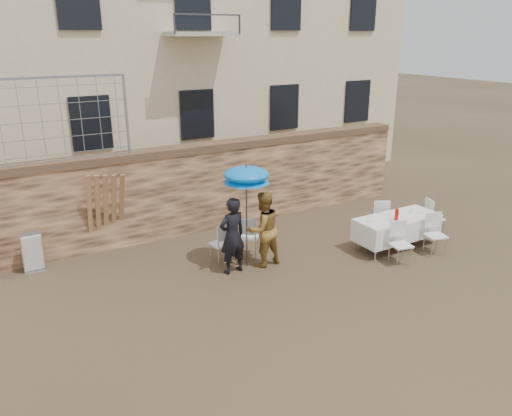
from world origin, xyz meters
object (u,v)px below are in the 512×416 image
man_suit (232,236)px  banquet_table (397,218)px  soda_bottle (397,215)px  chair_stack_right (32,250)px  table_chair_back (379,217)px  table_chair_side (434,217)px  couple_chair_right (249,236)px  table_chair_front_right (436,235)px  table_chair_front_left (401,244)px  umbrella (246,178)px  couple_chair_left (221,243)px  woman_dress (263,229)px

man_suit → banquet_table: 4.08m
banquet_table → soda_bottle: size_ratio=8.08×
chair_stack_right → table_chair_back: bearing=-15.7°
man_suit → table_chair_side: bearing=167.1°
couple_chair_right → banquet_table: size_ratio=0.46×
table_chair_front_right → chair_stack_right: table_chair_front_right is taller
banquet_table → soda_bottle: (-0.20, -0.15, 0.17)m
soda_bottle → table_chair_front_left: (-0.40, -0.60, -0.43)m
umbrella → couple_chair_left: size_ratio=2.23×
woman_dress → couple_chair_left: (-0.75, 0.55, -0.36)m
table_chair_side → banquet_table: bearing=112.3°
table_chair_front_right → chair_stack_right: size_ratio=1.04×
couple_chair_right → banquet_table: (3.31, -1.30, 0.25)m
woman_dress → table_chair_front_right: woman_dress is taller
chair_stack_right → umbrella: bearing=-28.0°
table_chair_front_left → table_chair_side: 2.17m
woman_dress → table_chair_back: woman_dress is taller
table_chair_front_right → table_chair_side: (0.90, 0.85, 0.00)m
couple_chair_right → banquet_table: couple_chair_right is taller
soda_bottle → table_chair_back: (0.40, 0.95, -0.43)m
couple_chair_left → soda_bottle: 4.10m
man_suit → couple_chair_right: bearing=-147.9°
woman_dress → table_chair_front_right: (3.76, -1.50, -0.36)m
table_chair_front_left → table_chair_side: size_ratio=1.00×
couple_chair_left → banquet_table: size_ratio=0.46×
couple_chair_left → couple_chair_right: (0.70, 0.00, 0.00)m
couple_chair_right → table_chair_side: same height
soda_bottle → chair_stack_right: size_ratio=0.28×
table_chair_back → woman_dress: bearing=30.9°
man_suit → table_chair_front_left: bearing=150.2°
umbrella → banquet_table: size_ratio=1.02×
umbrella → table_chair_front_right: umbrella is taller
woman_dress → soda_bottle: (3.06, -0.90, 0.06)m
table_chair_back → table_chair_side: (1.20, -0.70, 0.00)m
couple_chair_right → table_chair_back: same height
couple_chair_left → table_chair_front_right: bearing=150.1°
table_chair_front_right → table_chair_side: 1.24m
table_chair_front_left → chair_stack_right: bearing=163.9°
woman_dress → couple_chair_left: size_ratio=1.76×
woman_dress → umbrella: (-0.35, 0.10, 1.18)m
couple_chair_left → table_chair_front_left: 3.98m
woman_dress → soda_bottle: bearing=159.4°
couple_chair_right → chair_stack_right: couple_chair_right is taller
couple_chair_right → table_chair_back: size_ratio=1.00×
umbrella → couple_chair_left: bearing=131.6°
umbrella → banquet_table: 3.93m
man_suit → woman_dress: 0.75m
man_suit → table_chair_side: 5.46m
man_suit → woman_dress: woman_dress is taller
woman_dress → table_chair_back: (3.46, 0.05, -0.36)m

